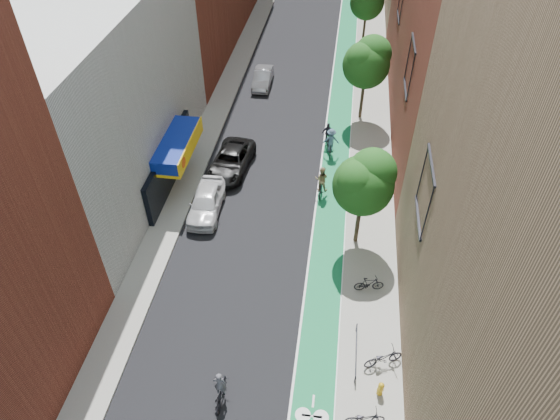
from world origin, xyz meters
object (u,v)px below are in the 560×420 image
at_px(parked_car_white, 206,202).
at_px(cyclist_lead, 220,391).
at_px(cyclist_lane_far, 331,143).
at_px(cyclist_lane_near, 321,183).
at_px(fire_hydrant, 381,388).
at_px(parked_car_silver, 263,78).
at_px(cyclist_lane_mid, 328,137).
at_px(parked_car_black, 231,161).

xyz_separation_m(parked_car_white, cyclist_lead, (3.70, -12.20, -0.16)).
distance_m(parked_car_white, cyclist_lead, 12.75).
distance_m(cyclist_lead, cyclist_lane_far, 19.82).
relative_size(cyclist_lane_near, fire_hydrant, 2.63).
distance_m(parked_car_silver, cyclist_lane_near, 15.52).
bearing_deg(cyclist_lane_near, cyclist_lane_mid, -87.87).
bearing_deg(parked_car_silver, cyclist_lead, -85.61).
bearing_deg(parked_car_black, cyclist_lane_mid, 36.21).
height_order(parked_car_white, fire_hydrant, parked_car_white).
bearing_deg(cyclist_lane_far, cyclist_lane_mid, -79.14).
height_order(cyclist_lane_near, fire_hydrant, cyclist_lane_near).
bearing_deg(cyclist_lane_far, parked_car_silver, -60.22).
bearing_deg(fire_hydrant, cyclist_lane_far, 100.42).
distance_m(parked_car_white, cyclist_lane_far, 10.36).
bearing_deg(parked_car_black, fire_hydrant, -51.17).
distance_m(parked_car_white, fire_hydrant, 15.44).
distance_m(cyclist_lead, fire_hydrant, 7.15).
xyz_separation_m(parked_car_black, parked_car_silver, (0.21, 12.37, -0.04)).
relative_size(parked_car_silver, cyclist_lead, 2.19).
bearing_deg(fire_hydrant, parked_car_white, 134.16).
relative_size(cyclist_lead, cyclist_lane_near, 0.89).
relative_size(parked_car_black, cyclist_lead, 2.75).
relative_size(parked_car_white, fire_hydrant, 5.66).
relative_size(parked_car_black, fire_hydrant, 6.40).
xyz_separation_m(parked_car_black, fire_hydrant, (10.14, -15.59, -0.14)).
distance_m(parked_car_silver, cyclist_lead, 29.23).
xyz_separation_m(parked_car_black, cyclist_lead, (3.09, -16.72, -0.10)).
distance_m(parked_car_white, parked_car_silver, 16.91).
xyz_separation_m(parked_car_silver, cyclist_lane_mid, (6.27, -8.56, 0.04)).
height_order(parked_car_black, cyclist_lane_near, cyclist_lane_near).
bearing_deg(cyclist_lane_far, fire_hydrant, 95.92).
bearing_deg(cyclist_lead, fire_hydrant, -172.25).
xyz_separation_m(cyclist_lane_far, fire_hydrant, (3.37, -18.34, -0.40)).
bearing_deg(cyclist_lead, parked_car_white, -74.49).
relative_size(parked_car_black, cyclist_lane_near, 2.44).
height_order(parked_car_black, cyclist_lane_mid, cyclist_lane_mid).
bearing_deg(parked_car_black, cyclist_lane_near, -10.29).
bearing_deg(parked_car_black, parked_car_silver, 94.78).
bearing_deg(parked_car_white, cyclist_lane_mid, 47.35).
bearing_deg(cyclist_lane_mid, parked_car_black, 19.33).
distance_m(parked_car_white, cyclist_lane_near, 7.52).
height_order(parked_car_white, cyclist_lane_near, cyclist_lane_near).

